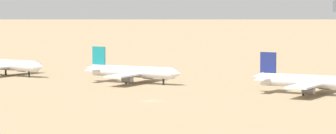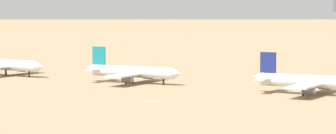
{
  "view_description": "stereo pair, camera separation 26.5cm",
  "coord_description": "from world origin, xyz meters",
  "views": [
    {
      "loc": [
        125.13,
        -188.2,
        27.19
      ],
      "look_at": [
        -14.61,
        31.26,
        6.0
      ],
      "focal_mm": 94.1,
      "sensor_mm": 36.0,
      "label": 1
    },
    {
      "loc": [
        125.35,
        -188.05,
        27.19
      ],
      "look_at": [
        -14.61,
        31.26,
        6.0
      ],
      "focal_mm": 94.1,
      "sensor_mm": 36.0,
      "label": 2
    }
  ],
  "objects": [
    {
      "name": "parked_jet_navy_3",
      "position": [
        29.18,
        34.66,
        3.73
      ],
      "size": [
        34.42,
        28.99,
        11.37
      ],
      "rotation": [
        0.0,
        0.0,
        0.07
      ],
      "color": "silver",
      "rests_on": "ground"
    },
    {
      "name": "parked_jet_teal_1",
      "position": [
        -81.64,
        32.5,
        3.76
      ],
      "size": [
        34.65,
        28.97,
        11.48
      ],
      "rotation": [
        0.0,
        0.0,
        0.01
      ],
      "color": "silver",
      "rests_on": "ground"
    },
    {
      "name": "ground",
      "position": [
        0.0,
        0.0,
        0.0
      ],
      "size": [
        4000.0,
        4000.0,
        0.0
      ],
      "primitive_type": "plane",
      "color": "#9E8460"
    },
    {
      "name": "parked_jet_teal_2",
      "position": [
        -29.91,
        34.46,
        3.65
      ],
      "size": [
        33.72,
        28.49,
        11.13
      ],
      "rotation": [
        0.0,
        0.0,
        0.1
      ],
      "color": "silver",
      "rests_on": "ground"
    }
  ]
}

